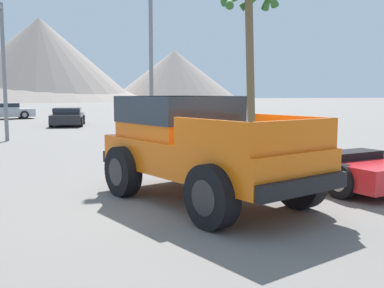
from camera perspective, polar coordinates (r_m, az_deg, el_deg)
The scene contains 7 objects.
ground_plane at distance 8.61m, azimuth -1.11°, elevation -7.05°, with size 320.00×320.00×0.00m, color slate.
orange_pickup_truck at distance 8.51m, azimuth 0.46°, elevation 0.39°, with size 3.53×5.04×1.96m.
red_convertible_car at distance 10.51m, azimuth 16.46°, elevation -2.52°, with size 2.67×4.47×1.02m.
parked_car_dark at distance 29.03m, azimuth -15.50°, elevation 3.39°, with size 2.20×4.29×1.10m.
parked_car_silver at distance 38.09m, azimuth -22.78°, elevation 3.90°, with size 4.81×2.88×1.25m.
palm_tree_tall at distance 20.87m, azimuth 7.32°, elevation 15.50°, with size 2.68×2.95×7.01m.
distant_mountain_range at distance 125.54m, azimuth -20.74°, elevation 8.49°, with size 121.87×68.91×20.90m.
Camera 1 is at (-2.06, -8.12, 2.02)m, focal length 42.00 mm.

